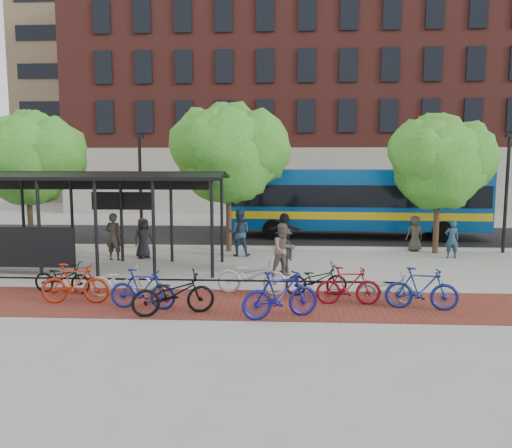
# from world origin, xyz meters

# --- Properties ---
(ground) EXTENTS (160.00, 160.00, 0.00)m
(ground) POSITION_xyz_m (0.00, 0.00, 0.00)
(ground) COLOR #9E9E99
(ground) RESTS_ON ground
(asphalt_street) EXTENTS (160.00, 8.00, 0.01)m
(asphalt_street) POSITION_xyz_m (0.00, 8.00, 0.01)
(asphalt_street) COLOR black
(asphalt_street) RESTS_ON ground
(curb) EXTENTS (160.00, 0.25, 0.12)m
(curb) POSITION_xyz_m (0.00, 4.00, 0.06)
(curb) COLOR #B7B7B2
(curb) RESTS_ON ground
(brick_strip) EXTENTS (24.00, 3.00, 0.01)m
(brick_strip) POSITION_xyz_m (-2.00, -5.00, 0.00)
(brick_strip) COLOR maroon
(brick_strip) RESTS_ON ground
(bike_rack_rail) EXTENTS (12.00, 0.05, 0.95)m
(bike_rack_rail) POSITION_xyz_m (-3.30, -4.10, 0.00)
(bike_rack_rail) COLOR black
(bike_rack_rail) RESTS_ON ground
(building_brick) EXTENTS (55.00, 14.00, 20.00)m
(building_brick) POSITION_xyz_m (10.00, 26.00, 10.00)
(building_brick) COLOR maroon
(building_brick) RESTS_ON ground
(building_tower) EXTENTS (22.00, 22.00, 30.00)m
(building_tower) POSITION_xyz_m (-16.00, 40.00, 15.00)
(building_tower) COLOR #7A664C
(building_tower) RESTS_ON ground
(bus_shelter) EXTENTS (10.60, 3.07, 3.60)m
(bus_shelter) POSITION_xyz_m (-8.13, -0.48, 3.00)
(bus_shelter) COLOR black
(bus_shelter) RESTS_ON ground
(tree_a) EXTENTS (4.90, 4.00, 6.18)m
(tree_a) POSITION_xyz_m (-11.91, 3.35, 4.24)
(tree_a) COLOR #382619
(tree_a) RESTS_ON ground
(tree_b) EXTENTS (5.15, 4.20, 6.47)m
(tree_b) POSITION_xyz_m (-2.90, 3.35, 4.46)
(tree_b) COLOR #382619
(tree_b) RESTS_ON ground
(tree_c) EXTENTS (4.66, 3.80, 5.92)m
(tree_c) POSITION_xyz_m (6.09, 3.35, 4.05)
(tree_c) COLOR #382619
(tree_c) RESTS_ON ground
(lamp_post_left) EXTENTS (0.35, 0.20, 5.12)m
(lamp_post_left) POSITION_xyz_m (-7.00, 3.60, 2.75)
(lamp_post_left) COLOR black
(lamp_post_left) RESTS_ON ground
(lamp_post_right) EXTENTS (0.35, 0.20, 5.12)m
(lamp_post_right) POSITION_xyz_m (9.00, 3.60, 2.75)
(lamp_post_right) COLOR black
(lamp_post_right) RESTS_ON ground
(bus) EXTENTS (13.25, 3.60, 3.54)m
(bus) POSITION_xyz_m (3.14, 7.90, 2.04)
(bus) COLOR #07448F
(bus) RESTS_ON ground
(bike_0) EXTENTS (1.87, 0.84, 0.95)m
(bike_0) POSITION_xyz_m (-7.22, -4.12, 0.47)
(bike_0) COLOR black
(bike_0) RESTS_ON ground
(bike_1) EXTENTS (1.93, 0.68, 1.14)m
(bike_1) POSITION_xyz_m (-6.37, -5.19, 0.57)
(bike_1) COLOR #9F260E
(bike_1) RESTS_ON ground
(bike_2) EXTENTS (1.84, 0.98, 0.92)m
(bike_2) POSITION_xyz_m (-5.35, -4.33, 0.46)
(bike_2) COLOR #B8B7BA
(bike_2) RESTS_ON ground
(bike_3) EXTENTS (1.86, 0.71, 1.09)m
(bike_3) POSITION_xyz_m (-4.34, -5.61, 0.55)
(bike_3) COLOR navy
(bike_3) RESTS_ON ground
(bike_4) EXTENTS (2.25, 1.43, 1.12)m
(bike_4) POSITION_xyz_m (-3.41, -6.06, 0.56)
(bike_4) COLOR black
(bike_4) RESTS_ON ground
(bike_6) EXTENTS (2.21, 1.03, 1.12)m
(bike_6) POSITION_xyz_m (-1.52, -3.90, 0.56)
(bike_6) COLOR #ACACAE
(bike_6) RESTS_ON ground
(bike_7) EXTENTS (2.09, 1.24, 1.21)m
(bike_7) POSITION_xyz_m (-0.65, -6.19, 0.61)
(bike_7) COLOR navy
(bike_7) RESTS_ON ground
(bike_8) EXTENTS (1.89, 0.85, 0.96)m
(bike_8) POSITION_xyz_m (0.39, -3.96, 0.48)
(bike_8) COLOR black
(bike_8) RESTS_ON ground
(bike_9) EXTENTS (1.78, 0.52, 1.07)m
(bike_9) POSITION_xyz_m (1.21, -4.88, 0.53)
(bike_9) COLOR maroon
(bike_9) RESTS_ON ground
(bike_10) EXTENTS (1.70, 0.70, 0.88)m
(bike_10) POSITION_xyz_m (2.27, -4.77, 0.44)
(bike_10) COLOR #98979A
(bike_10) RESTS_ON ground
(bike_11) EXTENTS (1.96, 0.80, 1.14)m
(bike_11) POSITION_xyz_m (3.11, -5.25, 0.57)
(bike_11) COLOR navy
(bike_11) RESTS_ON ground
(pedestrian_0) EXTENTS (0.96, 0.93, 1.66)m
(pedestrian_0) POSITION_xyz_m (-6.33, 1.51, 0.83)
(pedestrian_0) COLOR black
(pedestrian_0) RESTS_ON ground
(pedestrian_1) EXTENTS (0.75, 0.55, 1.91)m
(pedestrian_1) POSITION_xyz_m (-7.39, 1.02, 0.95)
(pedestrian_1) COLOR #38322D
(pedestrian_1) RESTS_ON ground
(pedestrian_2) EXTENTS (0.95, 0.74, 1.96)m
(pedestrian_2) POSITION_xyz_m (-2.44, 2.19, 0.98)
(pedestrian_2) COLOR #1F3349
(pedestrian_2) RESTS_ON ground
(pedestrian_5) EXTENTS (1.59, 0.63, 1.67)m
(pedestrian_5) POSITION_xyz_m (-0.55, 3.80, 0.84)
(pedestrian_5) COLOR black
(pedestrian_5) RESTS_ON ground
(pedestrian_6) EXTENTS (0.88, 0.70, 1.58)m
(pedestrian_6) POSITION_xyz_m (5.23, 3.77, 0.79)
(pedestrian_6) COLOR #3C3630
(pedestrian_6) RESTS_ON ground
(pedestrian_7) EXTENTS (0.57, 0.38, 1.56)m
(pedestrian_7) POSITION_xyz_m (6.33, 2.22, 0.78)
(pedestrian_7) COLOR #213A4E
(pedestrian_7) RESTS_ON ground
(pedestrian_8) EXTENTS (1.12, 1.03, 1.84)m
(pedestrian_8) POSITION_xyz_m (-0.58, -1.50, 0.92)
(pedestrian_8) COLOR brown
(pedestrian_8) RESTS_ON ground
(pedestrian_9) EXTENTS (1.07, 1.22, 1.64)m
(pedestrian_9) POSITION_xyz_m (-0.57, -0.92, 0.82)
(pedestrian_9) COLOR black
(pedestrian_9) RESTS_ON ground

